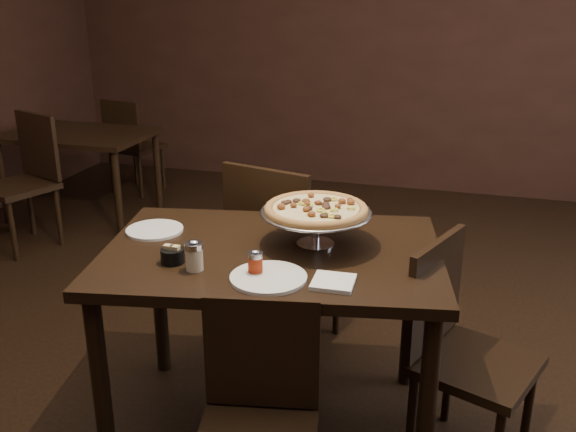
# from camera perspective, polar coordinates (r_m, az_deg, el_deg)

# --- Properties ---
(room) EXTENTS (6.04, 7.04, 2.84)m
(room) POSITION_cam_1_polar(r_m,az_deg,el_deg) (2.35, -0.17, 11.15)
(room) COLOR black
(room) RESTS_ON ground
(dining_table) EXTENTS (1.42, 1.08, 0.80)m
(dining_table) POSITION_cam_1_polar(r_m,az_deg,el_deg) (2.50, -1.43, -5.21)
(dining_table) COLOR black
(dining_table) RESTS_ON ground
(background_table) EXTENTS (1.10, 0.73, 0.69)m
(background_table) POSITION_cam_1_polar(r_m,az_deg,el_deg) (5.25, -18.08, 6.12)
(background_table) COLOR black
(background_table) RESTS_ON ground
(pizza_stand) EXTENTS (0.43, 0.43, 0.18)m
(pizza_stand) POSITION_cam_1_polar(r_m,az_deg,el_deg) (2.45, 2.50, 0.56)
(pizza_stand) COLOR silver
(pizza_stand) RESTS_ON dining_table
(parmesan_shaker) EXTENTS (0.07, 0.07, 0.12)m
(parmesan_shaker) POSITION_cam_1_polar(r_m,az_deg,el_deg) (2.29, -8.34, -3.51)
(parmesan_shaker) COLOR beige
(parmesan_shaker) RESTS_ON dining_table
(pepper_flake_shaker) EXTENTS (0.05, 0.05, 0.10)m
(pepper_flake_shaker) POSITION_cam_1_polar(r_m,az_deg,el_deg) (2.23, -2.93, -4.22)
(pepper_flake_shaker) COLOR maroon
(pepper_flake_shaker) RESTS_ON dining_table
(packet_caddy) EXTENTS (0.09, 0.09, 0.07)m
(packet_caddy) POSITION_cam_1_polar(r_m,az_deg,el_deg) (2.37, -10.23, -3.45)
(packet_caddy) COLOR black
(packet_caddy) RESTS_ON dining_table
(napkin_stack) EXTENTS (0.15, 0.15, 0.02)m
(napkin_stack) POSITION_cam_1_polar(r_m,az_deg,el_deg) (2.18, 4.05, -5.89)
(napkin_stack) COLOR white
(napkin_stack) RESTS_ON dining_table
(plate_left) EXTENTS (0.23, 0.23, 0.01)m
(plate_left) POSITION_cam_1_polar(r_m,az_deg,el_deg) (2.69, -11.77, -1.22)
(plate_left) COLOR white
(plate_left) RESTS_ON dining_table
(plate_near) EXTENTS (0.27, 0.27, 0.01)m
(plate_near) POSITION_cam_1_polar(r_m,az_deg,el_deg) (2.21, -1.75, -5.50)
(plate_near) COLOR white
(plate_near) RESTS_ON dining_table
(serving_spatula) EXTENTS (0.16, 0.16, 0.02)m
(serving_spatula) POSITION_cam_1_polar(r_m,az_deg,el_deg) (2.37, 2.10, -0.22)
(serving_spatula) COLOR silver
(serving_spatula) RESTS_ON pizza_stand
(chair_far) EXTENTS (0.56, 0.56, 0.98)m
(chair_far) POSITION_cam_1_polar(r_m,az_deg,el_deg) (3.14, -0.67, -3.06)
(chair_far) COLOR black
(chair_far) RESTS_ON ground
(chair_near) EXTENTS (0.45, 0.45, 0.82)m
(chair_near) POSITION_cam_1_polar(r_m,az_deg,el_deg) (2.17, -2.68, -17.41)
(chair_near) COLOR black
(chair_near) RESTS_ON ground
(chair_side) EXTENTS (0.53, 0.53, 0.88)m
(chair_side) POSITION_cam_1_polar(r_m,az_deg,el_deg) (2.55, 15.02, -11.02)
(chair_side) COLOR black
(chair_side) RESTS_ON ground
(bg_chair_far) EXTENTS (0.46, 0.46, 0.84)m
(bg_chair_far) POSITION_cam_1_polar(r_m,az_deg,el_deg) (5.80, -13.81, 6.35)
(bg_chair_far) COLOR black
(bg_chair_far) RESTS_ON ground
(bg_chair_near) EXTENTS (0.56, 0.56, 0.93)m
(bg_chair_near) POSITION_cam_1_polar(r_m,az_deg,el_deg) (4.82, -22.27, 3.32)
(bg_chair_near) COLOR black
(bg_chair_near) RESTS_ON ground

